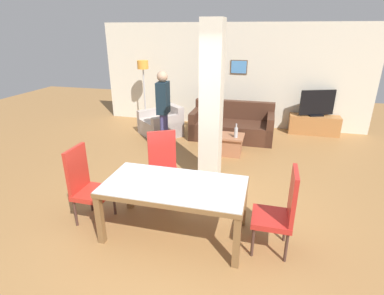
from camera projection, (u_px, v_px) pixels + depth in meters
ground_plane at (175, 232)px, 4.01m from camera, size 18.00×18.00×0.00m
back_wall at (231, 76)px, 8.06m from camera, size 7.20×0.09×2.70m
divider_pillar at (211, 106)px, 4.93m from camera, size 0.35×0.38×2.70m
dining_table at (175, 194)px, 3.79m from camera, size 1.79×0.92×0.73m
dining_chair_head_right at (280, 210)px, 3.50m from camera, size 0.46×0.46×1.08m
dining_chair_head_left at (86, 183)px, 4.09m from camera, size 0.46×0.46×1.08m
dining_chair_far_left at (163, 165)px, 4.65m from camera, size 0.62×0.62×1.08m
sofa at (232, 126)px, 7.39m from camera, size 1.97×0.93×0.87m
armchair at (162, 124)px, 7.63m from camera, size 1.26×1.26×0.75m
coffee_table at (226, 144)px, 6.47m from camera, size 0.76×0.52×0.42m
bottle at (236, 132)px, 6.22m from camera, size 0.08×0.08×0.30m
tv_stand at (314, 125)px, 7.69m from camera, size 1.23×0.40×0.48m
tv_screen at (317, 103)px, 7.49m from camera, size 0.85×0.37×0.66m
floor_lamp at (143, 72)px, 8.01m from camera, size 0.29×0.29×1.76m
standing_person at (163, 106)px, 6.40m from camera, size 0.25×0.40×1.74m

